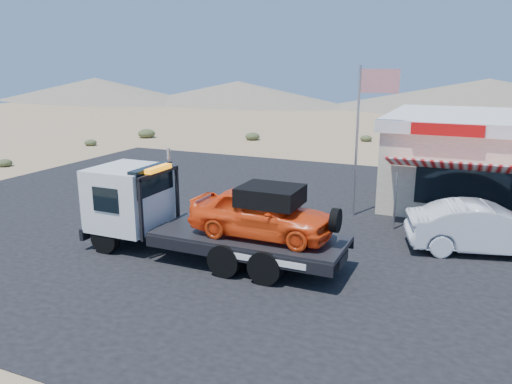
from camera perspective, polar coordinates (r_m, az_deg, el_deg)
ground at (r=18.57m, az=-6.56°, el=-4.68°), size 120.00×120.00×0.00m
asphalt_lot at (r=20.31m, az=2.62°, el=-2.89°), size 32.00×24.00×0.02m
tow_truck at (r=15.80m, az=-5.99°, el=-2.28°), size 8.49×2.52×2.84m
white_sedan at (r=17.99m, az=24.75°, el=-3.80°), size 5.23×2.93×1.63m
jerky_store at (r=24.45m, az=27.08°, el=3.28°), size 10.40×9.97×3.90m
flagpole at (r=20.14m, az=12.19°, el=7.59°), size 1.55×0.10×6.00m
desert_scrub at (r=35.43m, az=-18.35°, el=4.38°), size 23.99×35.25×0.77m
distant_hills at (r=72.81m, az=9.03°, el=10.98°), size 126.00×48.00×4.20m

